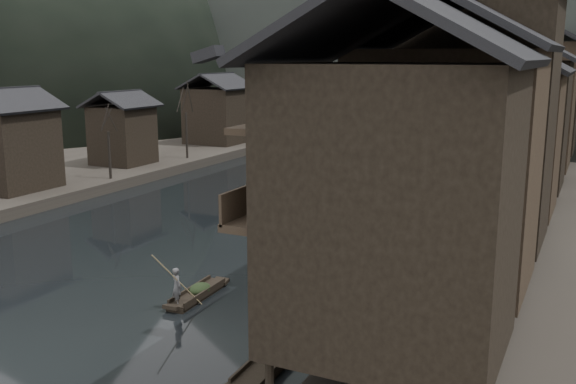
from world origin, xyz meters
The scene contains 12 objects.
water centered at (0.00, 0.00, 0.00)m, with size 300.00×300.00×0.00m, color black.
left_bank centered at (-35.00, 40.00, 0.60)m, with size 40.00×200.00×1.20m, color #2D2823.
stilt_houses centered at (17.28, 18.97, 9.02)m, with size 9.00×67.60×16.97m.
left_houses centered at (-20.50, 20.12, 5.66)m, with size 8.10×53.20×8.73m.
bare_trees centered at (-17.00, 22.23, 6.09)m, with size 3.52×73.01×7.03m.
moored_sampans centered at (12.18, 14.83, 0.20)m, with size 2.89×48.48×0.47m.
midriver_boats centered at (5.25, 45.94, 0.20)m, with size 7.85×30.99×0.44m.
stone_bridge centered at (0.00, 72.00, 5.11)m, with size 40.00×6.00×9.00m.
hero_sampan centered at (5.68, -1.77, 0.20)m, with size 1.13×4.59×0.43m.
cargo_heap centered at (5.69, -1.56, 0.73)m, with size 1.01×1.32×0.60m, color black.
boatman centered at (5.62, -3.37, 1.34)m, with size 0.66×0.44×1.82m, color #555558.
bamboo_pole centered at (5.82, -3.37, 3.89)m, with size 0.06×0.06×4.20m, color #8C7A51.
Camera 1 is at (22.79, -26.74, 11.71)m, focal length 40.00 mm.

